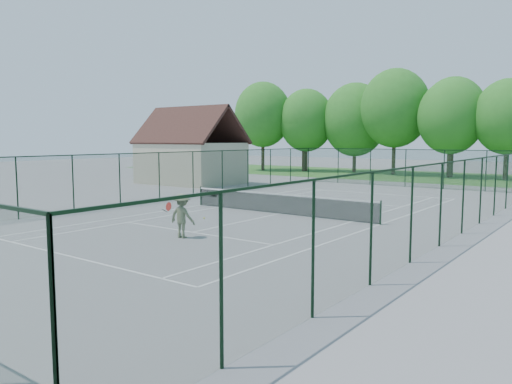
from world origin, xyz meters
The scene contains 10 objects.
ground centered at (0.00, 0.00, 0.00)m, with size 140.00×140.00×0.00m, color gray.
grass_far centered at (0.00, 30.00, 0.01)m, with size 80.00×16.00×0.01m, color #40812F.
court_lines centered at (0.00, 0.00, 0.00)m, with size 11.05×23.85×0.01m.
tennis_net centered at (0.00, 0.00, 0.58)m, with size 11.08×0.08×1.10m.
fence_enclosure centered at (0.00, 0.00, 1.56)m, with size 18.05×36.05×3.02m.
utility_building centered at (-16.00, 10.00, 3.12)m, with size 8.60×6.27×6.63m.
tree_line_far centered at (0.00, 30.00, 5.99)m, with size 39.40×6.40×9.70m.
sports_bag_a centered at (-7.75, 3.62, 0.14)m, with size 0.36×0.21×0.29m, color black.
sports_bag_b centered at (-8.19, 4.70, 0.13)m, with size 0.33×0.20×0.26m, color black.
tennis_player centered at (0.49, -7.45, 0.87)m, with size 1.67×0.80×1.73m.
Camera 1 is at (14.28, -21.10, 3.86)m, focal length 35.00 mm.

